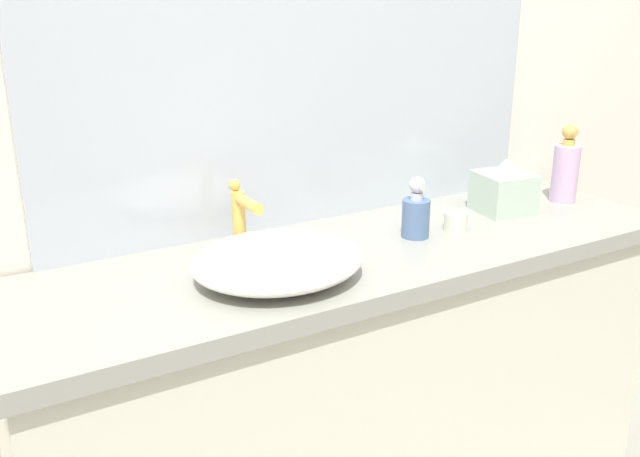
{
  "coord_description": "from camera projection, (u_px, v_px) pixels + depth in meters",
  "views": [
    {
      "loc": [
        -0.8,
        -0.88,
        1.48
      ],
      "look_at": [
        -0.03,
        0.42,
        0.96
      ],
      "focal_mm": 39.62,
      "sensor_mm": 36.0,
      "label": 1
    }
  ],
  "objects": [
    {
      "name": "bathroom_wall_rear",
      "position": [
        268.0,
        60.0,
        1.75
      ],
      "size": [
        6.0,
        0.06,
        2.6
      ],
      "primitive_type": "cube",
      "color": "silver",
      "rests_on": "ground"
    },
    {
      "name": "vanity_counter",
      "position": [
        358.0,
        404.0,
        1.84
      ],
      "size": [
        1.71,
        0.5,
        0.88
      ],
      "color": "beige",
      "rests_on": "ground"
    },
    {
      "name": "sink_basin",
      "position": [
        278.0,
        260.0,
        1.52
      ],
      "size": [
        0.38,
        0.34,
        0.08
      ],
      "primitive_type": "ellipsoid",
      "color": "white",
      "rests_on": "vanity_counter"
    },
    {
      "name": "faucet",
      "position": [
        242.0,
        212.0,
        1.65
      ],
      "size": [
        0.03,
        0.14,
        0.17
      ],
      "color": "gold",
      "rests_on": "vanity_counter"
    },
    {
      "name": "soap_dispenser",
      "position": [
        566.0,
        169.0,
        2.04
      ],
      "size": [
        0.08,
        0.08,
        0.23
      ],
      "color": "#C9A9D0",
      "rests_on": "vanity_counter"
    },
    {
      "name": "lotion_bottle",
      "position": [
        416.0,
        213.0,
        1.76
      ],
      "size": [
        0.07,
        0.07,
        0.16
      ],
      "color": "#4D6B94",
      "rests_on": "vanity_counter"
    },
    {
      "name": "tissue_box",
      "position": [
        504.0,
        190.0,
        1.96
      ],
      "size": [
        0.16,
        0.16,
        0.15
      ],
      "color": "#AFC7B3",
      "rests_on": "vanity_counter"
    },
    {
      "name": "candle_jar",
      "position": [
        455.0,
        221.0,
        1.82
      ],
      "size": [
        0.06,
        0.06,
        0.05
      ],
      "primitive_type": "cylinder",
      "color": "silver",
      "rests_on": "vanity_counter"
    }
  ]
}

